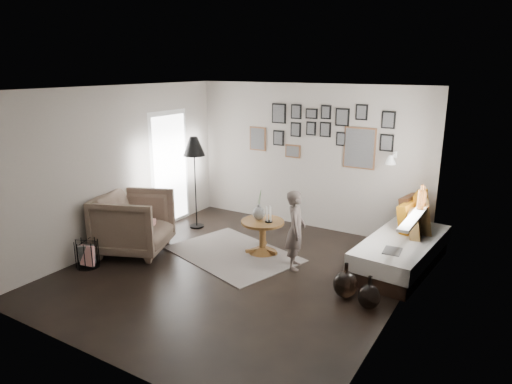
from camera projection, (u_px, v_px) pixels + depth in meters
The scene contains 23 objects.
ground at pixel (235, 273), 6.60m from camera, with size 4.80×4.80×0.00m, color black.
wall_back at pixel (308, 157), 8.23m from camera, with size 4.50×4.50×0.00m, color #9D9489.
wall_front at pixel (91, 241), 4.27m from camera, with size 4.50×4.50×0.00m, color #9D9489.
wall_left at pixel (119, 168), 7.37m from camera, with size 4.80×4.80×0.00m, color #9D9489.
wall_right at pixel (400, 212), 5.13m from camera, with size 4.80×4.80×0.00m, color #9D9489.
ceiling at pixel (233, 89), 5.90m from camera, with size 4.80×4.80×0.00m, color white.
door_left at pixel (170, 169), 8.42m from camera, with size 0.00×2.14×2.14m.
window_right at pixel (417, 211), 6.37m from camera, with size 0.15×1.32×1.30m.
gallery_wall at pixel (323, 134), 7.95m from camera, with size 2.74×0.03×1.08m.
wall_sconce at pixel (391, 159), 7.19m from camera, with size 0.18×0.36×0.16m.
rug at pixel (233, 254), 7.24m from camera, with size 1.97×1.38×0.01m, color #BAAEA4.
pedestal_table at pixel (263, 238), 7.24m from camera, with size 0.68×0.68×0.54m.
vase at pixel (259, 211), 7.18m from camera, with size 0.20×0.20×0.49m.
candles at pixel (269, 215), 7.08m from camera, with size 0.12×0.12×0.25m.
daybed at pixel (403, 246), 6.75m from camera, with size 1.05×2.12×1.00m.
magazine_on_daybed at pixel (392, 251), 6.17m from camera, with size 0.22×0.31×0.02m, color black.
armchair at pixel (134, 223), 7.23m from camera, with size 1.03×1.06×0.97m, color brown.
armchair_cushion at pixel (138, 223), 7.25m from camera, with size 0.44×0.44×0.11m, color white.
floor_lamp at pixel (194, 150), 8.09m from camera, with size 0.39×0.39×1.68m.
magazine_basket at pixel (87, 254), 6.75m from camera, with size 0.42×0.42×0.41m.
demijohn_large at pixel (345, 284), 5.85m from camera, with size 0.31×0.31×0.47m.
demijohn_small at pixel (369, 296), 5.58m from camera, with size 0.28×0.28×0.43m.
child at pixel (296, 230), 6.61m from camera, with size 0.43×0.28×1.18m, color #554843.
Camera 1 is at (3.39, -5.02, 2.88)m, focal length 32.00 mm.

